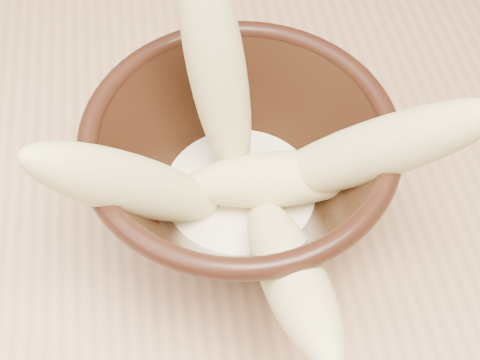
% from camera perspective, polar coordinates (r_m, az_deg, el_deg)
% --- Properties ---
extents(table, '(1.20, 0.80, 0.75)m').
position_cam_1_polar(table, '(0.63, -1.68, 2.81)').
color(table, tan).
rests_on(table, ground).
extents(bowl, '(0.20, 0.20, 0.11)m').
position_cam_1_polar(bowl, '(0.44, -0.00, 0.70)').
color(bowl, black).
rests_on(bowl, table).
extents(milk_puddle, '(0.11, 0.11, 0.02)m').
position_cam_1_polar(milk_puddle, '(0.46, -0.00, -1.25)').
color(milk_puddle, '#FDEFCC').
rests_on(milk_puddle, bowl).
extents(banana_upright, '(0.06, 0.10, 0.18)m').
position_cam_1_polar(banana_upright, '(0.42, -2.00, 9.56)').
color(banana_upright, '#E6D988').
rests_on(banana_upright, bowl).
extents(banana_left, '(0.14, 0.07, 0.14)m').
position_cam_1_polar(banana_left, '(0.40, -9.30, -0.40)').
color(banana_left, '#E6D988').
rests_on(banana_left, bowl).
extents(banana_right, '(0.16, 0.10, 0.15)m').
position_cam_1_polar(banana_right, '(0.41, 10.83, 2.32)').
color(banana_right, '#E6D988').
rests_on(banana_right, bowl).
extents(banana_across, '(0.13, 0.05, 0.05)m').
position_cam_1_polar(banana_across, '(0.44, 3.19, 0.07)').
color(banana_across, '#E6D988').
rests_on(banana_across, bowl).
extents(banana_front, '(0.05, 0.16, 0.10)m').
position_cam_1_polar(banana_front, '(0.39, 4.33, -7.88)').
color(banana_front, '#E6D988').
rests_on(banana_front, bowl).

